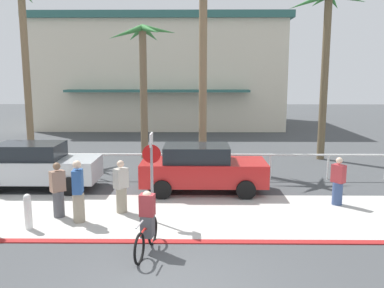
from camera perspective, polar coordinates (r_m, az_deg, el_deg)
name	(u,v)px	position (r m, az deg, el deg)	size (l,w,h in m)	color
ground_plane	(185,170)	(18.05, -0.91, -3.67)	(80.00, 80.00, 0.00)	#424447
sidewalk_strip	(180,215)	(12.48, -1.65, -9.78)	(44.00, 4.00, 0.02)	beige
curb_paint	(177,242)	(10.61, -2.09, -13.36)	(44.00, 0.24, 0.03)	maroon
building_backdrop	(164,73)	(35.00, -3.94, 9.83)	(19.05, 12.10, 8.52)	beige
rail_fence	(184,159)	(16.40, -1.06, -2.03)	(25.29, 0.08, 1.04)	white
stop_sign_bike_lane	(152,165)	(11.52, -5.61, -2.85)	(0.52, 0.56, 2.56)	gray
bollard_0	(28,211)	(12.07, -21.77, -8.64)	(0.20, 0.20, 1.00)	white
palm_tree_1	(23,30)	(23.09, -22.33, 14.36)	(3.18, 2.90, 8.52)	#846B4C
palm_tree_2	(143,60)	(20.46, -6.85, 11.45)	(3.28, 3.35, 6.52)	#756047
palm_tree_3	(203,34)	(18.85, 1.49, 15.02)	(3.32, 2.77, 8.35)	#846B4C
palm_tree_4	(326,37)	(21.09, 18.09, 13.86)	(3.58, 3.41, 7.99)	brown
car_silver_1	(36,165)	(16.09, -20.81, -2.79)	(4.40, 2.02, 1.69)	#B2B7BC
car_red_2	(202,168)	(14.62, 1.38, -3.35)	(4.40, 2.02, 1.69)	red
cyclist_red_0	(147,223)	(9.92, -6.26, -10.87)	(0.39, 1.80, 1.50)	black
pedestrian_0	(78,194)	(12.07, -15.48, -6.68)	(0.35, 0.43, 1.80)	gray
pedestrian_1	(58,192)	(12.69, -18.06, -6.39)	(0.47, 0.46, 1.65)	#4C4C51
pedestrian_2	(338,183)	(13.99, 19.56, -5.17)	(0.45, 0.48, 1.57)	#384C7A
pedestrian_3	(121,189)	(12.64, -9.78, -6.16)	(0.46, 0.47, 1.63)	gray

